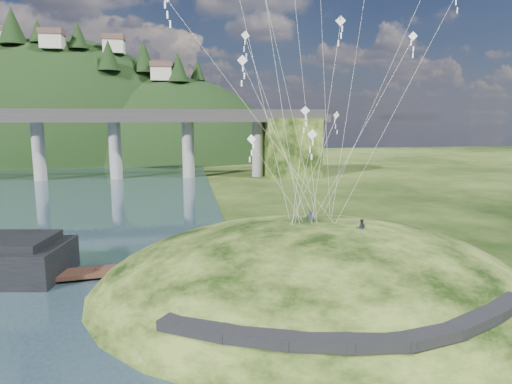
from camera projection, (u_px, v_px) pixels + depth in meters
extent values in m
plane|color=black|center=(214.00, 302.00, 33.07)|extent=(320.00, 320.00, 0.00)
ellipsoid|color=black|center=(313.00, 303.00, 36.49)|extent=(36.00, 32.00, 13.00)
cube|color=black|center=(196.00, 326.00, 24.71)|extent=(4.32, 3.62, 0.71)
cube|color=black|center=(255.00, 335.00, 23.55)|extent=(4.10, 2.97, 0.61)
cube|color=black|center=(317.00, 340.00, 23.04)|extent=(3.85, 2.37, 0.62)
cube|color=black|center=(377.00, 341.00, 23.07)|extent=(3.62, 1.83, 0.66)
cube|color=black|center=(430.00, 335.00, 23.72)|extent=(3.82, 2.27, 0.68)
cube|color=black|center=(471.00, 321.00, 25.10)|extent=(4.11, 2.97, 0.71)
cube|color=black|center=(501.00, 306.00, 27.06)|extent=(4.26, 3.43, 0.66)
cylinder|color=gray|center=(39.00, 150.00, 95.32)|extent=(2.60, 2.60, 13.00)
cylinder|color=gray|center=(115.00, 149.00, 97.71)|extent=(2.60, 2.60, 13.00)
cylinder|color=gray|center=(188.00, 148.00, 100.09)|extent=(2.60, 2.60, 13.00)
cylinder|color=gray|center=(258.00, 148.00, 102.47)|extent=(2.60, 2.60, 13.00)
cube|color=black|center=(290.00, 147.00, 103.63)|extent=(12.00, 11.00, 13.00)
ellipsoid|color=black|center=(68.00, 176.00, 150.70)|extent=(96.00, 68.00, 88.00)
ellipsoid|color=black|center=(176.00, 189.00, 148.94)|extent=(76.00, 56.00, 72.00)
cone|color=black|center=(12.00, 26.00, 130.77)|extent=(8.01, 8.01, 10.54)
cone|color=black|center=(38.00, 31.00, 131.52)|extent=(4.97, 4.97, 6.54)
cone|color=black|center=(78.00, 35.00, 131.51)|extent=(5.83, 5.83, 7.67)
cone|color=black|center=(108.00, 55.00, 129.04)|extent=(6.47, 6.47, 8.51)
cone|color=black|center=(144.00, 57.00, 137.08)|extent=(7.13, 7.13, 9.38)
cone|color=black|center=(178.00, 67.00, 134.35)|extent=(6.56, 6.56, 8.63)
cone|color=black|center=(197.00, 70.00, 140.74)|extent=(4.88, 4.88, 6.42)
cube|color=beige|center=(52.00, 42.00, 128.89)|extent=(6.00, 5.00, 4.00)
cube|color=brown|center=(52.00, 32.00, 128.45)|extent=(6.40, 5.40, 1.60)
cube|color=beige|center=(114.00, 47.00, 137.22)|extent=(6.00, 5.00, 4.00)
cube|color=brown|center=(114.00, 38.00, 136.78)|extent=(6.40, 5.40, 1.60)
cube|color=beige|center=(161.00, 74.00, 134.86)|extent=(6.00, 5.00, 4.00)
cube|color=brown|center=(161.00, 65.00, 134.43)|extent=(6.40, 5.40, 1.60)
cube|color=black|center=(9.00, 241.00, 37.41)|extent=(7.37, 6.46, 0.66)
cube|color=#341D15|center=(97.00, 272.00, 38.10)|extent=(14.62, 4.30, 0.36)
cylinder|color=#341D15|center=(15.00, 282.00, 36.34)|extent=(0.31, 0.31, 1.03)
cylinder|color=#341D15|center=(57.00, 278.00, 37.24)|extent=(0.31, 0.31, 1.03)
cylinder|color=#341D15|center=(97.00, 275.00, 38.14)|extent=(0.31, 0.31, 1.03)
cylinder|color=#341D15|center=(135.00, 271.00, 39.04)|extent=(0.31, 0.31, 1.03)
cylinder|color=#341D15|center=(172.00, 268.00, 39.94)|extent=(0.31, 0.31, 1.03)
imported|color=#242830|center=(311.00, 209.00, 36.44)|extent=(0.74, 0.50, 1.96)
imported|color=#242830|center=(361.00, 219.00, 34.58)|extent=(0.84, 0.73, 1.47)
cube|color=white|center=(245.00, 35.00, 40.87)|extent=(0.81, 0.27, 0.82)
cube|color=white|center=(245.00, 42.00, 40.96)|extent=(0.10, 0.07, 0.48)
cube|color=white|center=(245.00, 49.00, 41.06)|extent=(0.10, 0.07, 0.48)
cube|color=white|center=(246.00, 56.00, 41.15)|extent=(0.10, 0.07, 0.48)
cube|color=white|center=(305.00, 111.00, 40.30)|extent=(0.81, 0.24, 0.80)
cube|color=white|center=(305.00, 117.00, 40.39)|extent=(0.11, 0.02, 0.47)
cube|color=white|center=(305.00, 124.00, 40.49)|extent=(0.11, 0.02, 0.47)
cube|color=white|center=(305.00, 130.00, 40.58)|extent=(0.11, 0.02, 0.47)
cube|color=white|center=(167.00, 5.00, 29.68)|extent=(0.11, 0.03, 0.48)
cube|color=white|center=(168.00, 14.00, 29.78)|extent=(0.11, 0.03, 0.48)
cube|color=white|center=(168.00, 24.00, 29.88)|extent=(0.11, 0.03, 0.48)
cube|color=white|center=(413.00, 36.00, 36.84)|extent=(0.61, 0.43, 0.71)
cube|color=white|center=(413.00, 43.00, 36.92)|extent=(0.09, 0.06, 0.41)
cube|color=white|center=(412.00, 49.00, 37.00)|extent=(0.09, 0.06, 0.41)
cube|color=white|center=(412.00, 55.00, 37.08)|extent=(0.09, 0.06, 0.41)
cube|color=white|center=(341.00, 21.00, 31.83)|extent=(0.68, 0.31, 0.71)
cube|color=white|center=(340.00, 28.00, 31.92)|extent=(0.09, 0.04, 0.42)
cube|color=white|center=(340.00, 36.00, 32.00)|extent=(0.09, 0.04, 0.42)
cube|color=white|center=(340.00, 43.00, 32.08)|extent=(0.09, 0.04, 0.42)
cube|color=white|center=(312.00, 134.00, 30.15)|extent=(0.71, 0.14, 0.71)
cube|color=white|center=(312.00, 142.00, 30.24)|extent=(0.09, 0.04, 0.41)
cube|color=white|center=(312.00, 150.00, 30.32)|extent=(0.09, 0.04, 0.41)
cube|color=white|center=(312.00, 157.00, 30.40)|extent=(0.09, 0.04, 0.41)
cube|color=white|center=(251.00, 139.00, 33.66)|extent=(0.61, 0.41, 0.70)
cube|color=white|center=(251.00, 146.00, 33.74)|extent=(0.09, 0.05, 0.41)
cube|color=white|center=(251.00, 153.00, 33.82)|extent=(0.09, 0.05, 0.41)
cube|color=white|center=(251.00, 159.00, 33.90)|extent=(0.09, 0.05, 0.41)
cube|color=white|center=(242.00, 60.00, 32.51)|extent=(0.76, 0.18, 0.75)
cube|color=white|center=(242.00, 68.00, 32.59)|extent=(0.10, 0.04, 0.44)
cube|color=white|center=(242.00, 76.00, 32.68)|extent=(0.10, 0.04, 0.44)
cube|color=white|center=(242.00, 83.00, 32.77)|extent=(0.10, 0.04, 0.44)
cube|color=white|center=(336.00, 115.00, 40.20)|extent=(0.65, 0.31, 0.68)
cube|color=white|center=(336.00, 121.00, 40.27)|extent=(0.08, 0.07, 0.40)
cube|color=white|center=(336.00, 126.00, 40.35)|extent=(0.08, 0.07, 0.40)
cube|color=white|center=(336.00, 132.00, 40.43)|extent=(0.08, 0.07, 0.40)
cube|color=white|center=(458.00, 2.00, 30.12)|extent=(0.09, 0.04, 0.40)
cube|color=white|center=(457.00, 10.00, 30.20)|extent=(0.09, 0.04, 0.40)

